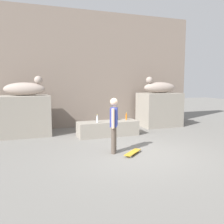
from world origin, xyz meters
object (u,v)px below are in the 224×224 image
object	(u,v)px
bottle_orange	(126,117)
bottle_green	(116,117)
statue_reclining_left	(25,88)
statue_reclining_right	(159,87)
skater	(114,123)
skateboard	(133,152)
bottle_blue	(117,117)
bottle_clear	(97,119)

from	to	relation	value
bottle_orange	bottle_green	world-z (taller)	bottle_orange
statue_reclining_left	statue_reclining_right	bearing A→B (deg)	12.41
statue_reclining_left	skater	world-z (taller)	statue_reclining_left
skateboard	bottle_blue	world-z (taller)	bottle_blue
bottle_blue	bottle_green	bearing A→B (deg)	-124.03
statue_reclining_left	bottle_orange	size ratio (longest dim) A/B	5.52
statue_reclining_right	bottle_green	xyz separation A→B (m)	(-2.60, -1.05, -1.19)
skateboard	bottle_blue	distance (m)	3.08
bottle_blue	bottle_clear	distance (m)	1.09
bottle_orange	skater	bearing A→B (deg)	-121.19
skater	bottle_green	size ratio (longest dim) A/B	5.92
skater	bottle_green	distance (m)	2.66
skater	skateboard	xyz separation A→B (m)	(0.46, -0.37, -0.86)
statue_reclining_left	bottle_green	xyz separation A→B (m)	(3.46, -1.04, -1.19)
bottle_green	skateboard	bearing A→B (deg)	-101.22
statue_reclining_right	bottle_orange	xyz separation A→B (m)	(-2.18, -1.12, -1.18)
statue_reclining_left	bottle_orange	bearing A→B (deg)	-3.62
statue_reclining_right	skater	size ratio (longest dim) A/B	0.98
skateboard	bottle_blue	xyz separation A→B (m)	(0.64, 2.95, 0.64)
statue_reclining_right	bottle_clear	size ratio (longest dim) A/B	5.07
skater	bottle_blue	bearing A→B (deg)	3.40
statue_reclining_right	bottle_clear	world-z (taller)	statue_reclining_right
statue_reclining_left	bottle_green	size ratio (longest dim) A/B	5.96
skater	bottle_blue	size ratio (longest dim) A/B	5.74
bottle_orange	statue_reclining_right	bearing A→B (deg)	27.07
statue_reclining_right	bottle_clear	bearing A→B (deg)	25.24
bottle_orange	bottle_blue	distance (m)	0.39
skater	bottle_blue	distance (m)	2.81
bottle_blue	skater	bearing A→B (deg)	-113.28
statue_reclining_left	skateboard	distance (m)	5.16
bottle_orange	bottle_blue	xyz separation A→B (m)	(-0.33, 0.19, -0.01)
bottle_orange	bottle_clear	xyz separation A→B (m)	(-1.33, -0.26, 0.01)
statue_reclining_left	skater	bearing A→B (deg)	-42.80
bottle_orange	bottle_green	bearing A→B (deg)	170.94
skater	bottle_blue	xyz separation A→B (m)	(1.11, 2.58, -0.22)
statue_reclining_left	bottle_clear	xyz separation A→B (m)	(2.55, -1.37, -1.17)
skater	bottle_green	bearing A→B (deg)	4.01
statue_reclining_left	skateboard	world-z (taller)	statue_reclining_left
skateboard	bottle_clear	xyz separation A→B (m)	(-0.35, 2.49, 0.65)
bottle_clear	skater	bearing A→B (deg)	-93.04
skater	bottle_orange	size ratio (longest dim) A/B	5.47
statue_reclining_left	bottle_blue	xyz separation A→B (m)	(3.54, -0.91, -1.18)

